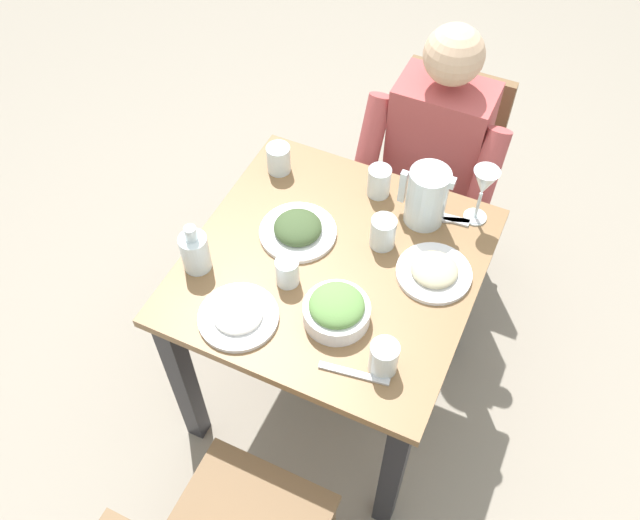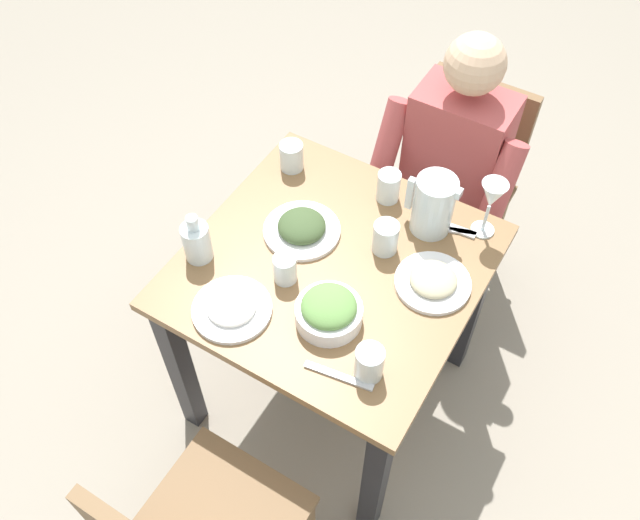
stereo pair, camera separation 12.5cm
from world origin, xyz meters
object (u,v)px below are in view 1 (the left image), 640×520
Objects in this scene: salad_bowl at (337,310)px; water_glass_far_right at (384,358)px; water_glass_near_left at (287,271)px; diner_near at (426,175)px; oil_carafe at (195,253)px; dining_table at (332,291)px; plate_yoghurt at (238,315)px; water_glass_by_pitcher at (383,232)px; water_glass_near_right at (279,159)px; water_glass_center at (379,182)px; chair_near at (439,168)px; plate_beans at (434,271)px; plate_dolmas at (298,229)px; wine_glass at (484,185)px; water_pitcher at (427,196)px.

salad_bowl is 1.82× the size of water_glass_far_right.
water_glass_far_right is at bearing 157.26° from water_glass_near_left.
diner_near reaches higher than oil_carafe.
plate_yoghurt is at bearing 61.57° from dining_table.
water_glass_by_pitcher is 1.08× the size of water_glass_near_right.
plate_yoghurt is at bearing 74.14° from water_glass_center.
oil_carafe is (0.44, 0.96, 0.33)m from chair_near.
plate_yoghurt is at bearing 3.42° from water_glass_far_right.
water_glass_near_right reaches higher than plate_beans.
plate_beans reaches higher than dining_table.
water_glass_center is at bearing -121.09° from plate_dolmas.
oil_carafe is at bearing 37.49° from wine_glass.
plate_yoghurt is 2.49× the size of water_glass_near_left.
diner_near reaches higher than dining_table.
water_glass_center reaches higher than plate_beans.
diner_near reaches higher than water_glass_far_right.
diner_near reaches higher than plate_dolmas.
water_glass_far_right is 1.06× the size of water_glass_near_right.
wine_glass reaches higher than water_glass_near_left.
wine_glass reaches higher than water_glass_by_pitcher.
wine_glass reaches higher than water_glass_far_right.
oil_carafe is at bearing 0.40° from salad_bowl.
water_glass_by_pitcher reaches higher than water_glass_far_right.
oil_carafe is at bearing 13.06° from water_glass_near_left.
water_glass_near_left is at bearing 106.71° from plate_dolmas.
water_glass_near_left is 0.53× the size of oil_carafe.
water_glass_center is (-0.02, -0.31, 0.20)m from dining_table.
diner_near is at bearing 90.00° from chair_near.
water_pitcher reaches higher than plate_dolmas.
water_glass_near_right is at bearing -94.35° from oil_carafe.
water_glass_by_pitcher reaches higher than plate_yoghurt.
water_glass_far_right is 0.61m from water_glass_center.
chair_near is 0.74m from water_glass_by_pitcher.
plate_dolmas is at bearing -44.97° from salad_bowl.
water_glass_near_left is at bearing 47.84° from wine_glass.
wine_glass is 0.84m from oil_carafe.
water_glass_near_right is 0.57× the size of oil_carafe.
oil_carafe is at bearing 40.24° from water_pitcher.
dining_table is at bearing 80.47° from diner_near.
water_glass_near_right is at bearing 6.64° from water_glass_center.
salad_bowl is 0.19m from water_glass_far_right.
wine_glass reaches higher than dining_table.
water_glass_by_pitcher is (-0.00, 0.46, 0.18)m from diner_near.
water_glass_by_pitcher is at bearing 44.19° from wine_glass.
plate_beans is 0.35m from water_glass_center.
salad_bowl is at bearing 135.03° from plate_dolmas.
water_pitcher is 0.49m from water_glass_near_right.
water_glass_near_left is 0.88× the size of water_glass_center.
water_glass_far_right is at bearing 100.62° from diner_near.
chair_near is 0.82m from plate_dolmas.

